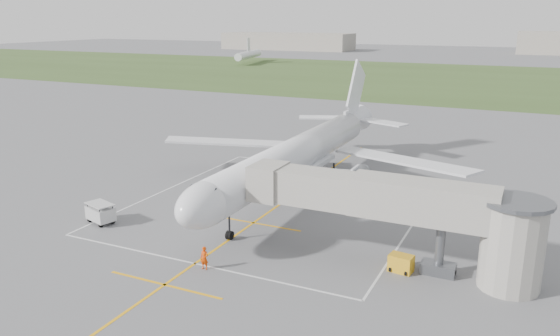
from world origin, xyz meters
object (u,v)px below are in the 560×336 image
at_px(ramp_worker_nose, 204,258).
at_px(ramp_worker_wing, 260,186).
at_px(airliner, 298,154).
at_px(jet_bridge, 412,212).
at_px(gpu_unit, 401,263).
at_px(baggage_cart, 101,213).

relative_size(ramp_worker_nose, ramp_worker_wing, 1.08).
relative_size(airliner, jet_bridge, 2.00).
height_order(jet_bridge, gpu_unit, jet_bridge).
bearing_deg(ramp_worker_nose, ramp_worker_wing, 100.79).
bearing_deg(gpu_unit, airliner, 143.21).
bearing_deg(airliner, ramp_worker_wing, -149.13).
distance_m(gpu_unit, ramp_worker_nose, 15.35).
height_order(gpu_unit, ramp_worker_nose, ramp_worker_nose).
xyz_separation_m(baggage_cart, ramp_worker_nose, (14.54, -4.23, -0.07)).
distance_m(jet_bridge, gpu_unit, 4.17).
distance_m(jet_bridge, ramp_worker_wing, 23.17).
distance_m(airliner, baggage_cart, 21.85).
height_order(gpu_unit, baggage_cart, baggage_cart).
xyz_separation_m(ramp_worker_nose, ramp_worker_wing, (-4.94, 19.06, -0.07)).
height_order(airliner, ramp_worker_nose, airliner).
bearing_deg(ramp_worker_wing, gpu_unit, -168.09).
relative_size(gpu_unit, ramp_worker_nose, 1.04).
height_order(jet_bridge, baggage_cart, jet_bridge).
xyz_separation_m(jet_bridge, ramp_worker_wing, (-19.40, 12.05, -3.88)).
xyz_separation_m(airliner, gpu_unit, (15.29, -15.03, -3.72)).
height_order(airliner, ramp_worker_wing, airliner).
relative_size(gpu_unit, baggage_cart, 0.61).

